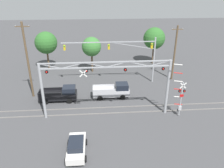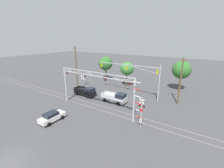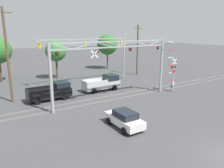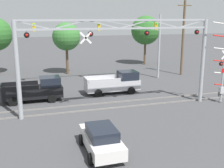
# 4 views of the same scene
# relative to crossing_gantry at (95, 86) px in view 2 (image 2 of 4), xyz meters

# --- Properties ---
(ground_plane) EXTENTS (200.00, 200.00, 0.00)m
(ground_plane) POSITION_rel_crossing_gantry_xyz_m (0.01, -14.08, -4.51)
(ground_plane) COLOR #424244
(rail_track_near) EXTENTS (80.00, 0.08, 0.10)m
(rail_track_near) POSITION_rel_crossing_gantry_xyz_m (0.01, 0.28, -4.46)
(rail_track_near) COLOR gray
(rail_track_near) RESTS_ON ground_plane
(rail_track_far) EXTENTS (80.00, 0.08, 0.10)m
(rail_track_far) POSITION_rel_crossing_gantry_xyz_m (0.01, 1.72, -4.46)
(rail_track_far) COLOR gray
(rail_track_far) RESTS_ON ground_plane
(crossing_gantry) EXTENTS (14.92, 0.32, 6.88)m
(crossing_gantry) POSITION_rel_crossing_gantry_xyz_m (0.00, 0.00, 0.00)
(crossing_gantry) COLOR #9EA0A5
(crossing_gantry) RESTS_ON ground_plane
(crossing_signal_mast) EXTENTS (1.82, 0.35, 6.68)m
(crossing_signal_mast) POSITION_rel_crossing_gantry_xyz_m (8.70, -0.77, -2.19)
(crossing_signal_mast) COLOR #9EA0A5
(crossing_signal_mast) RESTS_ON ground_plane
(traffic_signal_span) EXTENTS (14.44, 0.39, 7.34)m
(traffic_signal_span) POSITION_rel_crossing_gantry_xyz_m (4.28, 9.66, 0.70)
(traffic_signal_span) COLOR #9EA0A5
(traffic_signal_span) RESTS_ON ground_plane
(pickup_truck_lead) EXTENTS (5.09, 2.07, 2.03)m
(pickup_truck_lead) POSITION_rel_crossing_gantry_xyz_m (1.18, 4.70, -3.55)
(pickup_truck_lead) COLOR #B7B7BC
(pickup_truck_lead) RESTS_ON ground_plane
(pickup_truck_following) EXTENTS (5.04, 2.07, 2.03)m
(pickup_truck_following) POSITION_rel_crossing_gantry_xyz_m (-6.09, 4.22, -3.55)
(pickup_truck_following) COLOR black
(pickup_truck_following) RESTS_ON ground_plane
(sedan_waiting) EXTENTS (1.89, 3.89, 1.46)m
(sedan_waiting) POSITION_rel_crossing_gantry_xyz_m (-3.17, -6.50, -3.77)
(sedan_waiting) COLOR silver
(sedan_waiting) RESTS_ON ground_plane
(utility_pole_left) EXTENTS (1.80, 0.28, 10.44)m
(utility_pole_left) POSITION_rel_crossing_gantry_xyz_m (-10.18, 5.83, 0.86)
(utility_pole_left) COLOR brown
(utility_pole_left) RESTS_ON ground_plane
(utility_pole_right) EXTENTS (1.80, 0.28, 8.96)m
(utility_pole_right) POSITION_rel_crossing_gantry_xyz_m (11.70, 10.51, 0.11)
(utility_pole_right) COLOR brown
(utility_pole_right) RESTS_ON ground_plane
(background_tree_beyond_span) EXTENTS (4.06, 4.06, 7.01)m
(background_tree_beyond_span) POSITION_rel_crossing_gantry_xyz_m (-10.09, 17.56, 0.45)
(background_tree_beyond_span) COLOR brown
(background_tree_beyond_span) RESTS_ON ground_plane
(background_tree_far_left_verge) EXTENTS (3.43, 3.43, 6.40)m
(background_tree_far_left_verge) POSITION_rel_crossing_gantry_xyz_m (-1.76, 15.20, 0.14)
(background_tree_far_left_verge) COLOR brown
(background_tree_far_left_verge) RESTS_ON ground_plane
(background_tree_far_right_verge) EXTENTS (4.24, 4.24, 7.24)m
(background_tree_far_right_verge) POSITION_rel_crossing_gantry_xyz_m (10.49, 19.02, 0.59)
(background_tree_far_right_verge) COLOR brown
(background_tree_far_right_verge) RESTS_ON ground_plane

